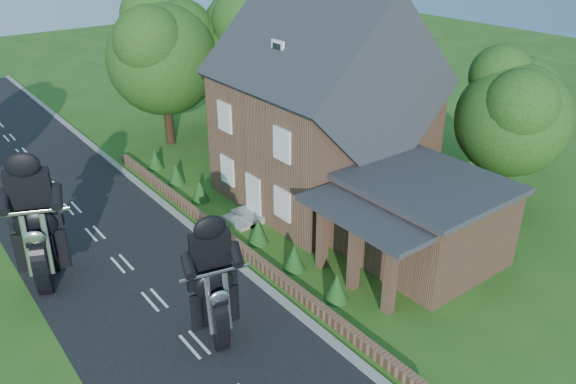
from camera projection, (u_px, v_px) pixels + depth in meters
ground at (195, 345)px, 18.34m from camera, size 120.00×120.00×0.00m
road at (195, 345)px, 18.34m from camera, size 7.00×80.00×0.02m
kerb at (284, 302)px, 20.31m from camera, size 0.30×80.00×0.12m
garden_wall at (226, 237)px, 24.16m from camera, size 0.30×22.00×0.40m
house at (323, 111)px, 26.41m from camera, size 9.54×8.64×10.24m
annex at (420, 218)px, 22.37m from camera, size 7.05×5.94×3.44m
tree_annex_side at (517, 108)px, 25.67m from camera, size 5.64×5.20×7.48m
tree_house_right at (376, 64)px, 31.26m from camera, size 6.51×6.00×8.40m
tree_behind_house at (262, 30)px, 34.81m from camera, size 7.81×7.20×10.08m
tree_behind_left at (168, 48)px, 32.46m from camera, size 6.94×6.40×9.16m
shrub_a at (337, 287)px, 20.27m from camera, size 0.90×0.90×1.10m
shrub_b at (294, 257)px, 22.06m from camera, size 0.90×0.90×1.10m
shrub_c at (258, 232)px, 23.84m from camera, size 0.90×0.90×1.10m
shrub_d at (200, 191)px, 27.40m from camera, size 0.90×0.90×1.10m
shrub_e at (176, 174)px, 29.18m from camera, size 0.90×0.90×1.10m
shrub_f at (155, 159)px, 30.96m from camera, size 0.90×0.90×1.10m
motorcycle_lead at (215, 320)px, 18.38m from camera, size 0.71×1.55×1.40m
motorcycle_follow at (46, 265)px, 21.10m from camera, size 1.11×1.78×1.63m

